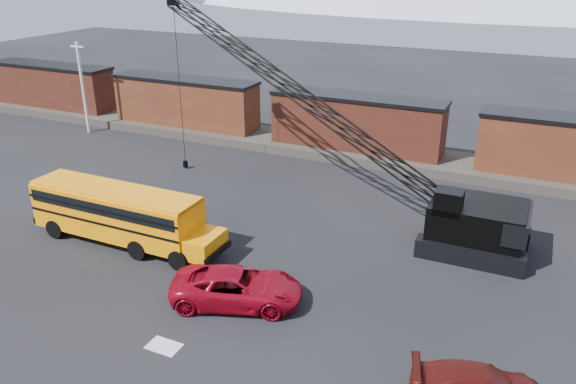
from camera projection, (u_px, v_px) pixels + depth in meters
name	position (u px, v px, depth m)	size (l,w,h in m)	color
ground	(206.00, 294.00, 26.60)	(160.00, 160.00, 0.00)	black
gravel_berm	(355.00, 151.00, 44.84)	(120.00, 5.00, 0.70)	#47413B
boxcar_west_far	(53.00, 85.00, 56.29)	(13.70, 3.10, 4.17)	#4B1D15
boxcar_west_near	(186.00, 101.00, 50.09)	(13.70, 3.10, 4.17)	#4C2115
boxcar_mid	(357.00, 122.00, 43.90)	(13.70, 3.10, 4.17)	#4B1D15
utility_pole	(83.00, 87.00, 49.31)	(1.40, 0.24, 8.00)	silver
snow_patch	(164.00, 346.00, 23.06)	(1.40, 0.90, 0.02)	silver
school_bus	(121.00, 214.00, 30.68)	(11.65, 2.65, 3.19)	#FF9105
red_pickup	(237.00, 287.00, 25.65)	(2.76, 5.99, 1.67)	maroon
crawler_crane	(300.00, 95.00, 33.92)	(24.72, 6.63, 12.50)	black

